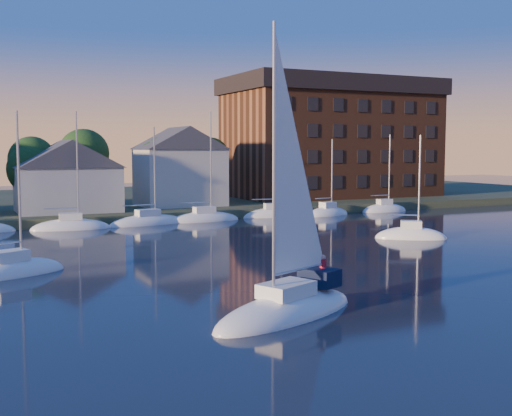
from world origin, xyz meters
TOP-DOWN VIEW (x-y plane):
  - ground at (0.00, 0.00)m, footprint 260.00×260.00m
  - shoreline_land at (0.00, 75.00)m, footprint 160.00×50.00m
  - wooden_dock at (0.00, 52.00)m, footprint 120.00×3.00m
  - clubhouse_centre at (-6.00, 57.00)m, footprint 11.55×8.40m
  - clubhouse_east at (8.00, 59.00)m, footprint 10.50×8.40m
  - condo_block at (34.00, 64.95)m, footprint 31.00×17.00m
  - tree_line at (2.00, 63.00)m, footprint 93.40×5.40m
  - moored_fleet at (-4.00, 49.00)m, footprint 79.50×2.40m
  - hero_sailboat at (-3.18, 9.69)m, footprint 10.24×6.72m
  - drifting_sailboat_left at (-14.65, 25.96)m, footprint 7.86×5.10m
  - drifting_sailboat_right at (19.46, 28.28)m, footprint 6.52×5.41m

SIDE VIEW (x-z plane):
  - ground at x=0.00m, z-range 0.00..0.00m
  - shoreline_land at x=0.00m, z-range -1.00..1.00m
  - wooden_dock at x=0.00m, z-range -0.50..0.50m
  - drifting_sailboat_left at x=-14.65m, z-range -5.74..5.93m
  - drifting_sailboat_right at x=19.46m, z-range -5.12..5.32m
  - moored_fleet at x=-4.00m, z-range -5.93..6.12m
  - hero_sailboat at x=-3.18m, z-range -6.93..8.17m
  - clubhouse_centre at x=-6.00m, z-range 1.09..9.17m
  - clubhouse_east at x=8.00m, z-range 1.10..10.90m
  - tree_line at x=2.00m, z-range 2.73..11.63m
  - condo_block at x=34.00m, z-range 1.09..18.49m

